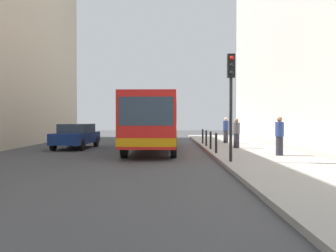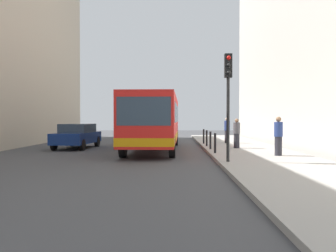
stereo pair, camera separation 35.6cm
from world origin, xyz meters
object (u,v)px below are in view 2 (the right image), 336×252
(car_behind_bus, at_px, (152,131))
(bollard_near, at_px, (215,143))
(pedestrian_far_sidewalk, at_px, (227,130))
(pedestrian_mid_sidewalk, at_px, (237,133))
(car_beside_bus, at_px, (77,135))
(bollard_mid, at_px, (210,140))
(bus, at_px, (154,120))
(bollard_farthest, at_px, (204,136))
(bollard_far, at_px, (207,138))
(pedestrian_near_signal, at_px, (278,136))
(traffic_light, at_px, (228,87))

(car_behind_bus, relative_size, bollard_near, 4.69)
(pedestrian_far_sidewalk, bearing_deg, pedestrian_mid_sidewalk, -6.80)
(pedestrian_mid_sidewalk, bearing_deg, car_beside_bus, 121.87)
(bollard_mid, height_order, pedestrian_far_sidewalk, pedestrian_far_sidewalk)
(bus, relative_size, pedestrian_mid_sidewalk, 6.71)
(bollard_mid, bearing_deg, bollard_farthest, 90.00)
(bollard_near, bearing_deg, bollard_far, 90.00)
(bollard_near, relative_size, pedestrian_near_signal, 0.55)
(traffic_light, height_order, bollard_far, traffic_light)
(bus, relative_size, bollard_farthest, 11.66)
(car_behind_bus, distance_m, pedestrian_far_sidewalk, 7.67)
(bollard_farthest, bearing_deg, pedestrian_far_sidewalk, 19.12)
(pedestrian_near_signal, distance_m, pedestrian_mid_sidewalk, 4.30)
(pedestrian_near_signal, bearing_deg, car_behind_bus, 174.20)
(bus, relative_size, bollard_mid, 11.66)
(bus, distance_m, pedestrian_near_signal, 7.27)
(bollard_farthest, bearing_deg, car_behind_bus, 122.69)
(traffic_light, relative_size, bollard_farthest, 4.32)
(bollard_near, height_order, bollard_mid, same)
(bollard_farthest, height_order, pedestrian_far_sidewalk, pedestrian_far_sidewalk)
(car_behind_bus, distance_m, traffic_light, 16.80)
(car_beside_bus, distance_m, pedestrian_mid_sidewalk, 9.50)
(bus, xyz_separation_m, bollard_farthest, (3.08, 3.51, -1.10))
(bollard_near, bearing_deg, bollard_mid, 90.00)
(bollard_farthest, bearing_deg, car_beside_bus, -164.45)
(car_behind_bus, height_order, bollard_mid, car_behind_bus)
(car_behind_bus, xyz_separation_m, pedestrian_near_signal, (6.49, -13.86, 0.23))
(bus, distance_m, traffic_light, 7.54)
(bus, relative_size, car_beside_bus, 2.45)
(traffic_light, xyz_separation_m, bollard_farthest, (-0.10, 10.23, -2.38))
(bollard_near, bearing_deg, pedestrian_near_signal, -23.44)
(car_behind_bus, distance_m, bollard_farthest, 7.08)
(bollard_near, bearing_deg, bollard_farthest, 90.00)
(bus, bearing_deg, bollard_farthest, -129.81)
(bus, distance_m, bollard_mid, 3.41)
(car_behind_bus, relative_size, pedestrian_near_signal, 2.57)
(bus, distance_m, bollard_near, 4.60)
(bus, height_order, pedestrian_far_sidewalk, bus)
(traffic_light, height_order, bollard_farthest, traffic_light)
(bollard_near, xyz_separation_m, pedestrian_far_sidewalk, (1.62, 7.31, 0.39))
(car_behind_bus, distance_m, bollard_mid, 11.13)
(car_behind_bus, height_order, traffic_light, traffic_light)
(bollard_far, relative_size, pedestrian_far_sidewalk, 0.55)
(bollard_near, relative_size, pedestrian_mid_sidewalk, 0.58)
(bollard_mid, relative_size, pedestrian_near_signal, 0.55)
(car_behind_bus, height_order, bollard_farthest, car_behind_bus)
(bus, xyz_separation_m, bollard_near, (3.08, -3.23, -1.10))
(traffic_light, bearing_deg, car_beside_bus, 134.60)
(bus, xyz_separation_m, bollard_mid, (3.08, -0.99, -1.10))
(bollard_near, xyz_separation_m, bollard_far, (0.00, 4.50, 0.00))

